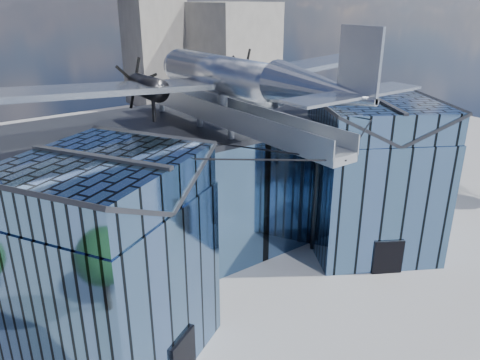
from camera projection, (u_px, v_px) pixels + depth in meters
ground_plane at (257, 284)px, 32.86m from camera, size 120.00×120.00×0.00m
museum at (210, 186)px, 35.20m from camera, size 32.88×24.50×17.60m
bg_towers at (50, 62)px, 67.85m from camera, size 77.00×24.50×26.00m
tree_side_e at (368, 135)px, 54.34m from camera, size 4.60×4.60×5.59m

